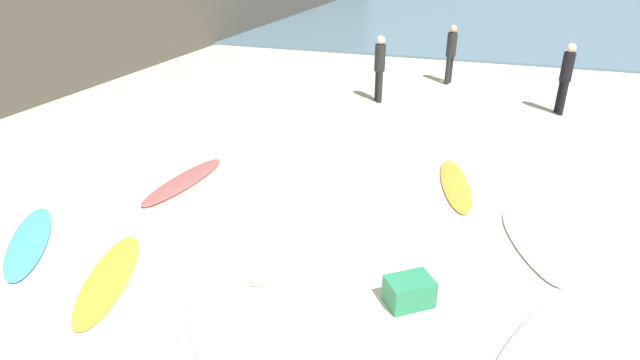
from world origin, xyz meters
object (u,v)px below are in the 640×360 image
at_px(surfboard_4, 29,242).
at_px(surfboard_1, 546,330).
at_px(surfboard_2, 531,245).
at_px(surfboard_7, 455,185).
at_px(surfboard_3, 286,238).
at_px(surfboard_5, 183,181).
at_px(surfboard_0, 214,327).
at_px(beachgoer_far, 566,75).
at_px(beachgoer_mid, 380,65).
at_px(beachgoer_near, 451,51).
at_px(beach_cooler, 409,291).
at_px(surfboard_6, 108,278).

bearing_deg(surfboard_4, surfboard_1, 149.38).
xyz_separation_m(surfboard_2, surfboard_7, (-1.25, 1.75, -0.00)).
relative_size(surfboard_3, surfboard_7, 1.15).
xyz_separation_m(surfboard_3, surfboard_5, (-2.50, 1.34, 0.01)).
height_order(surfboard_0, beachgoer_far, beachgoer_far).
bearing_deg(beachgoer_mid, surfboard_1, -4.41).
height_order(surfboard_0, surfboard_1, surfboard_1).
relative_size(beachgoer_near, beachgoer_far, 0.95).
height_order(surfboard_4, surfboard_7, surfboard_4).
bearing_deg(surfboard_0, surfboard_3, -128.91).
bearing_deg(beachgoer_mid, surfboard_3, -29.33).
bearing_deg(beach_cooler, surfboard_6, -170.94).
relative_size(surfboard_5, beachgoer_near, 1.32).
relative_size(surfboard_2, beachgoer_near, 1.25).
relative_size(surfboard_2, surfboard_4, 0.98).
relative_size(surfboard_5, beachgoer_mid, 1.28).
bearing_deg(surfboard_2, beachgoer_mid, -78.73).
bearing_deg(surfboard_1, beachgoer_mid, -37.03).
relative_size(surfboard_0, surfboard_5, 1.17).
bearing_deg(surfboard_1, surfboard_2, -58.93).
height_order(surfboard_3, beachgoer_near, beachgoer_near).
bearing_deg(surfboard_6, beachgoer_far, 36.78).
xyz_separation_m(surfboard_4, beach_cooler, (5.85, 0.18, 0.15)).
distance_m(surfboard_7, beach_cooler, 3.62).
distance_m(surfboard_2, surfboard_5, 6.22).
bearing_deg(beachgoer_far, beach_cooler, -35.17).
bearing_deg(surfboard_5, beachgoer_far, -129.16).
bearing_deg(surfboard_5, surfboard_7, -154.95).
relative_size(surfboard_1, surfboard_5, 1.14).
bearing_deg(surfboard_2, beachgoer_near, -95.81).
relative_size(surfboard_4, surfboard_7, 0.98).
distance_m(surfboard_7, beachgoer_mid, 5.15).
distance_m(surfboard_4, surfboard_7, 7.30).
distance_m(surfboard_3, surfboard_5, 2.84).
relative_size(surfboard_0, surfboard_6, 1.20).
xyz_separation_m(surfboard_1, surfboard_3, (-3.75, 1.10, -0.01)).
bearing_deg(surfboard_3, surfboard_5, -26.59).
distance_m(surfboard_0, beachgoer_near, 11.67).
bearing_deg(beachgoer_near, surfboard_5, -12.24).
xyz_separation_m(surfboard_4, surfboard_6, (1.75, -0.47, -0.00)).
relative_size(surfboard_0, beachgoer_near, 1.54).
xyz_separation_m(surfboard_1, surfboard_5, (-6.26, 2.44, 0.00)).
bearing_deg(surfboard_2, beachgoer_far, -116.98).
bearing_deg(surfboard_7, surfboard_0, -130.04).
height_order(beachgoer_mid, beach_cooler, beachgoer_mid).
xyz_separation_m(surfboard_7, beach_cooler, (-0.40, -3.59, 0.16)).
bearing_deg(surfboard_6, surfboard_3, 22.40).
bearing_deg(surfboard_6, surfboard_7, 26.88).
height_order(surfboard_5, surfboard_6, surfboard_5).
distance_m(surfboard_1, surfboard_7, 3.92).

